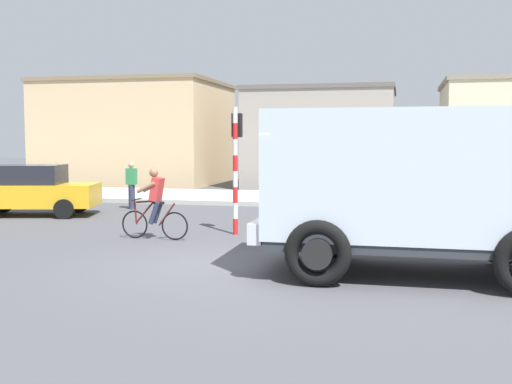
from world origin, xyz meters
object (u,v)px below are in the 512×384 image
(traffic_light_pole, at_px, (236,152))
(car_white_mid, at_px, (31,190))
(cyclist, at_px, (155,204))
(pedestrian_near_kerb, at_px, (132,185))
(truck_foreground, at_px, (417,181))

(traffic_light_pole, height_order, car_white_mid, traffic_light_pole)
(cyclist, height_order, pedestrian_near_kerb, cyclist)
(truck_foreground, xyz_separation_m, pedestrian_near_kerb, (-9.27, 8.39, -0.82))
(truck_foreground, xyz_separation_m, cyclist, (-6.01, 2.59, -0.80))
(car_white_mid, bearing_deg, cyclist, -31.44)
(pedestrian_near_kerb, bearing_deg, truck_foreground, -42.14)
(truck_foreground, height_order, pedestrian_near_kerb, truck_foreground)
(car_white_mid, xyz_separation_m, pedestrian_near_kerb, (2.33, 2.38, 0.03))
(traffic_light_pole, relative_size, car_white_mid, 0.75)
(cyclist, relative_size, pedestrian_near_kerb, 1.07)
(truck_foreground, height_order, cyclist, truck_foreground)
(cyclist, height_order, traffic_light_pole, traffic_light_pole)
(truck_foreground, relative_size, traffic_light_pole, 1.70)
(traffic_light_pole, bearing_deg, car_white_mid, 163.41)
(car_white_mid, bearing_deg, truck_foreground, -27.37)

